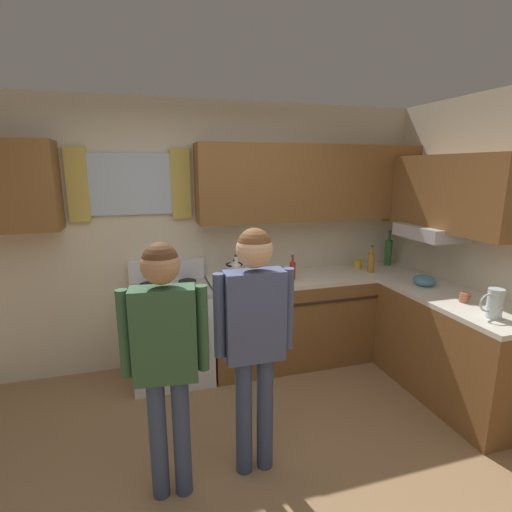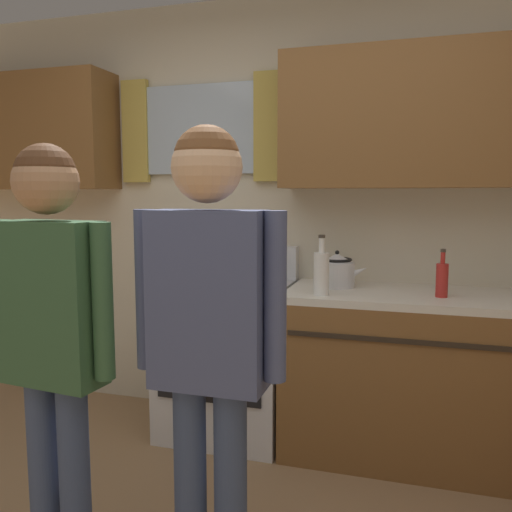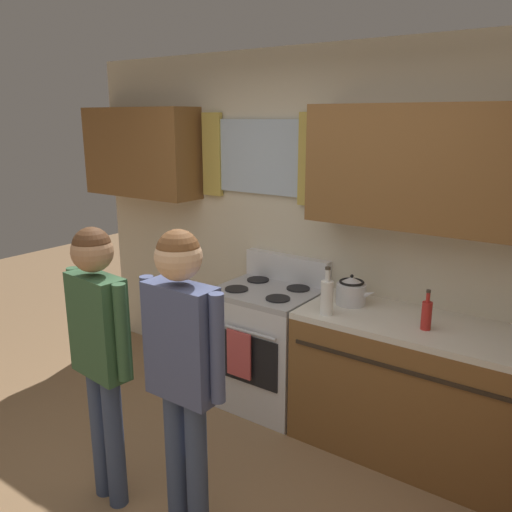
{
  "view_description": "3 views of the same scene",
  "coord_description": "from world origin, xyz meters",
  "px_view_note": "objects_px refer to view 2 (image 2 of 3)",
  "views": [
    {
      "loc": [
        -0.52,
        -1.95,
        1.97
      ],
      "look_at": [
        0.27,
        0.72,
        1.34
      ],
      "focal_mm": 27.18,
      "sensor_mm": 36.0,
      "label": 1
    },
    {
      "loc": [
        0.72,
        -1.34,
        1.42
      ],
      "look_at": [
        0.13,
        0.64,
        1.18
      ],
      "focal_mm": 37.19,
      "sensor_mm": 36.0,
      "label": 2
    },
    {
      "loc": [
        1.72,
        -1.48,
        2.12
      ],
      "look_at": [
        0.03,
        0.9,
        1.34
      ],
      "focal_mm": 36.93,
      "sensor_mm": 36.0,
      "label": 3
    }
  ],
  "objects_px": {
    "bottle_milk_white": "(321,272)",
    "stovetop_kettle": "(337,270)",
    "bottle_sauce_red": "(442,279)",
    "adult_left": "(52,320)",
    "adult_in_plaid": "(208,319)",
    "stove_oven": "(228,355)"
  },
  "relations": [
    {
      "from": "adult_in_plaid",
      "to": "bottle_milk_white",
      "type": "bearing_deg",
      "value": 81.89
    },
    {
      "from": "adult_in_plaid",
      "to": "bottle_sauce_red",
      "type": "bearing_deg",
      "value": 59.19
    },
    {
      "from": "bottle_milk_white",
      "to": "stovetop_kettle",
      "type": "xyz_separation_m",
      "value": [
        0.04,
        0.26,
        -0.02
      ]
    },
    {
      "from": "adult_left",
      "to": "adult_in_plaid",
      "type": "relative_size",
      "value": 0.97
    },
    {
      "from": "bottle_sauce_red",
      "to": "stovetop_kettle",
      "type": "bearing_deg",
      "value": 165.38
    },
    {
      "from": "bottle_milk_white",
      "to": "adult_left",
      "type": "relative_size",
      "value": 0.2
    },
    {
      "from": "bottle_sauce_red",
      "to": "adult_left",
      "type": "xyz_separation_m",
      "value": [
        -1.3,
        -1.33,
        0.0
      ]
    },
    {
      "from": "stove_oven",
      "to": "adult_in_plaid",
      "type": "xyz_separation_m",
      "value": [
        0.42,
        -1.35,
        0.56
      ]
    },
    {
      "from": "stove_oven",
      "to": "bottle_sauce_red",
      "type": "height_order",
      "value": "bottle_sauce_red"
    },
    {
      "from": "bottle_milk_white",
      "to": "adult_in_plaid",
      "type": "bearing_deg",
      "value": -98.11
    },
    {
      "from": "bottle_sauce_red",
      "to": "stovetop_kettle",
      "type": "height_order",
      "value": "bottle_sauce_red"
    },
    {
      "from": "stove_oven",
      "to": "adult_left",
      "type": "relative_size",
      "value": 0.69
    },
    {
      "from": "bottle_milk_white",
      "to": "adult_left",
      "type": "bearing_deg",
      "value": -120.4
    },
    {
      "from": "stovetop_kettle",
      "to": "adult_left",
      "type": "height_order",
      "value": "adult_left"
    },
    {
      "from": "stove_oven",
      "to": "stovetop_kettle",
      "type": "distance_m",
      "value": 0.83
    },
    {
      "from": "bottle_sauce_red",
      "to": "adult_in_plaid",
      "type": "distance_m",
      "value": 1.48
    },
    {
      "from": "bottle_milk_white",
      "to": "stovetop_kettle",
      "type": "relative_size",
      "value": 1.14
    },
    {
      "from": "bottle_milk_white",
      "to": "adult_in_plaid",
      "type": "xyz_separation_m",
      "value": [
        -0.16,
        -1.15,
        0.01
      ]
    },
    {
      "from": "bottle_sauce_red",
      "to": "stovetop_kettle",
      "type": "relative_size",
      "value": 0.9
    },
    {
      "from": "stovetop_kettle",
      "to": "adult_left",
      "type": "relative_size",
      "value": 0.17
    },
    {
      "from": "stovetop_kettle",
      "to": "adult_in_plaid",
      "type": "bearing_deg",
      "value": -98.39
    },
    {
      "from": "adult_left",
      "to": "adult_in_plaid",
      "type": "xyz_separation_m",
      "value": [
        0.54,
        0.06,
        0.03
      ]
    }
  ]
}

